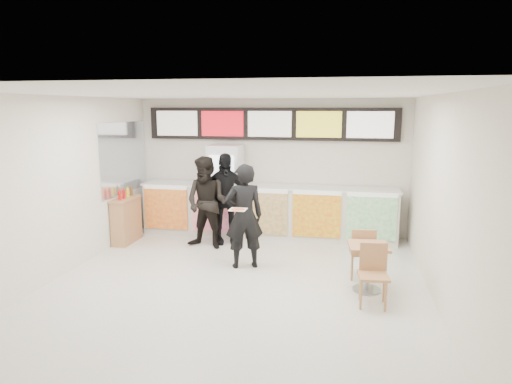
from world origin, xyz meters
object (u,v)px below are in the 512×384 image
(customer_main, at_px, (244,216))
(cafe_table, at_px, (368,259))
(customer_left, at_px, (207,203))
(condiment_ledge, at_px, (126,220))
(customer_mid, at_px, (225,199))
(service_counter, at_px, (267,211))
(drinks_fridge, at_px, (226,190))

(customer_main, xyz_separation_m, cafe_table, (2.11, -0.67, -0.41))
(customer_main, distance_m, cafe_table, 2.25)
(customer_left, distance_m, condiment_ledge, 1.83)
(customer_main, relative_size, customer_mid, 0.98)
(customer_left, bearing_deg, customer_main, -33.73)
(customer_left, distance_m, cafe_table, 3.52)
(condiment_ledge, bearing_deg, service_counter, 19.77)
(customer_left, relative_size, cafe_table, 1.20)
(customer_main, xyz_separation_m, customer_mid, (-0.73, 1.37, 0.02))
(customer_mid, height_order, condiment_ledge, customer_mid)
(customer_left, height_order, cafe_table, customer_left)
(customer_left, relative_size, condiment_ledge, 1.64)
(customer_left, height_order, customer_mid, customer_mid)
(customer_left, height_order, condiment_ledge, customer_left)
(drinks_fridge, xyz_separation_m, cafe_table, (2.99, -2.69, -0.49))
(customer_left, xyz_separation_m, condiment_ledge, (-1.78, 0.02, -0.44))
(customer_mid, height_order, cafe_table, customer_mid)
(service_counter, distance_m, condiment_ledge, 3.00)
(customer_mid, relative_size, cafe_table, 1.23)
(service_counter, bearing_deg, condiment_ledge, -160.23)
(drinks_fridge, xyz_separation_m, customer_left, (-0.11, -1.05, -0.07))
(service_counter, xyz_separation_m, customer_main, (-0.06, -2.00, 0.36))
(customer_main, distance_m, customer_mid, 1.55)
(cafe_table, bearing_deg, customer_main, 156.15)
(service_counter, relative_size, customer_left, 3.00)
(customer_mid, distance_m, condiment_ledge, 2.12)
(drinks_fridge, bearing_deg, customer_left, -95.73)
(service_counter, distance_m, cafe_table, 3.37)
(drinks_fridge, relative_size, customer_mid, 1.06)
(cafe_table, bearing_deg, service_counter, 121.38)
(customer_left, bearing_deg, service_counter, 55.56)
(service_counter, bearing_deg, cafe_table, -52.49)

